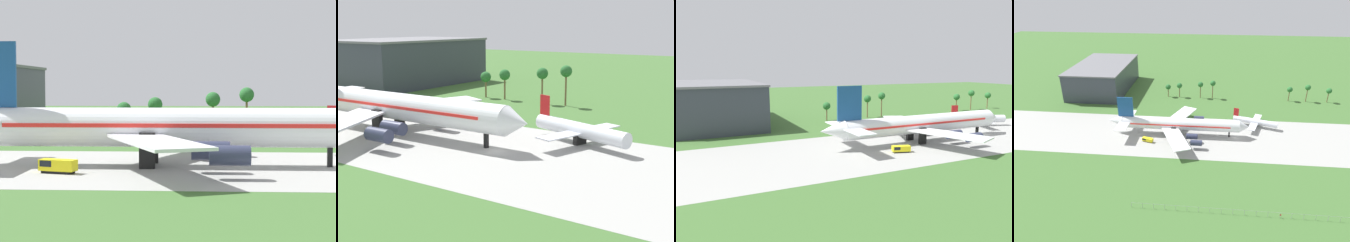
# 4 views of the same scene
# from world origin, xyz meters

# --- Properties ---
(ground_plane) EXTENTS (600.00, 600.00, 0.00)m
(ground_plane) POSITION_xyz_m (0.00, 0.00, 0.00)
(ground_plane) COLOR #3D662D
(taxiway_strip) EXTENTS (320.00, 44.00, 0.02)m
(taxiway_strip) POSITION_xyz_m (0.00, 0.00, 0.01)
(taxiway_strip) COLOR #9E9E99
(taxiway_strip) RESTS_ON ground_plane
(jet_airliner) EXTENTS (72.87, 51.50, 19.74)m
(jet_airliner) POSITION_xyz_m (-29.56, 1.15, 6.08)
(jet_airliner) COLOR white
(jet_airliner) RESTS_ON ground_plane
(regional_aircraft) EXTENTS (23.75, 21.67, 9.11)m
(regional_aircraft) POSITION_xyz_m (11.42, 14.37, 3.00)
(regional_aircraft) COLOR silver
(regional_aircraft) RESTS_ON ground_plane
(baggage_tug) EXTENTS (5.78, 3.41, 2.04)m
(baggage_tug) POSITION_xyz_m (-43.93, -7.85, 1.12)
(baggage_tug) COLOR black
(baggage_tug) RESTS_ON ground_plane
(terminal_building) EXTENTS (36.72, 61.20, 18.54)m
(terminal_building) POSITION_xyz_m (-90.70, 66.76, 9.29)
(terminal_building) COLOR #333842
(terminal_building) RESTS_ON ground_plane
(palm_tree_row) EXTENTS (108.74, 3.60, 12.39)m
(palm_tree_row) POSITION_xyz_m (6.00, 54.78, 8.48)
(palm_tree_row) COLOR brown
(palm_tree_row) RESTS_ON ground_plane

